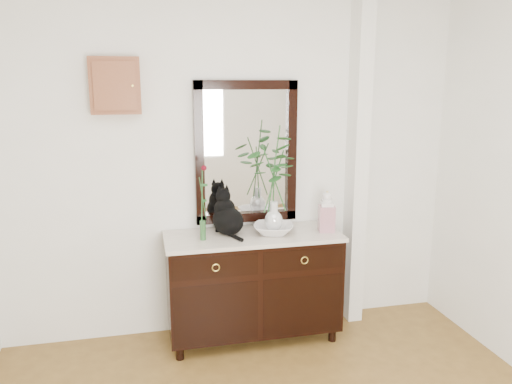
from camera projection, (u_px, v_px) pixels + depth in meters
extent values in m
cube|color=white|center=(233.00, 164.00, 3.87)|extent=(3.60, 0.04, 2.70)
cube|color=white|center=(357.00, 161.00, 4.02)|extent=(0.12, 0.20, 2.70)
cube|color=black|center=(253.00, 283.00, 3.85)|extent=(1.30, 0.50, 0.82)
cube|color=beige|center=(253.00, 236.00, 3.77)|extent=(1.33, 0.52, 0.03)
cube|color=black|center=(246.00, 153.00, 3.86)|extent=(0.80, 0.06, 1.10)
cube|color=white|center=(246.00, 152.00, 3.88)|extent=(0.66, 0.01, 0.96)
cube|color=brown|center=(115.00, 86.00, 3.52)|extent=(0.35, 0.10, 0.40)
imported|color=white|center=(274.00, 229.00, 3.77)|extent=(0.38, 0.38, 0.07)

